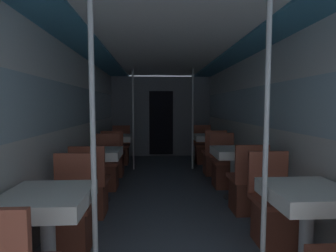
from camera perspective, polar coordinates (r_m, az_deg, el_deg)
wall_left at (r=4.01m, az=-19.82°, el=0.56°), size 0.05×8.51×2.14m
wall_right at (r=4.15m, az=18.87°, el=0.70°), size 0.05×8.51×2.14m
ceiling_panel at (r=3.93m, az=-0.15°, el=16.53°), size 2.71×8.51×0.07m
bulkhead_far at (r=7.10m, az=-1.51°, el=2.03°), size 2.66×0.09×2.14m
dining_table_left_0 at (r=2.17m, az=-24.84°, el=-15.67°), size 0.60×0.60×0.74m
chair_left_far_0 at (r=2.76m, az=-20.26°, el=-18.66°), size 0.41×0.41×0.89m
support_pole_left_0 at (r=1.96m, az=-15.98°, el=-4.18°), size 0.04×0.04×2.14m
dining_table_left_1 at (r=3.88m, az=-14.70°, el=-6.60°), size 0.60×0.60×0.74m
chair_left_near_1 at (r=3.46m, az=-16.42°, el=-13.83°), size 0.41×0.41×0.89m
chair_left_far_1 at (r=4.47m, az=-13.22°, el=-9.59°), size 0.41×0.41×0.89m
dining_table_left_2 at (r=5.67m, az=-10.98°, el=-3.09°), size 0.60×0.60×0.74m
chair_left_near_2 at (r=5.20m, az=-11.73°, el=-7.58°), size 0.41×0.41×0.89m
chair_left_far_2 at (r=6.25m, az=-10.26°, el=-5.55°), size 0.41×0.41×0.89m
support_pole_left_2 at (r=5.59m, az=-7.59°, el=1.41°), size 0.04×0.04×2.14m
dining_table_right_0 at (r=2.34m, az=28.09°, el=-14.29°), size 0.60×0.60×0.74m
chair_right_far_0 at (r=2.90m, az=22.09°, el=-17.58°), size 0.41×0.41×0.89m
support_pole_right_0 at (r=2.09m, az=20.51°, el=-3.79°), size 0.04×0.04×2.14m
dining_table_right_1 at (r=3.98m, az=14.19°, el=-6.32°), size 0.60×0.60×0.74m
chair_right_near_1 at (r=3.57m, az=16.71°, el=-13.26°), size 0.41×0.41×0.89m
chair_right_far_1 at (r=4.55m, az=12.08°, el=-9.31°), size 0.41×0.41×0.89m
dining_table_right_2 at (r=5.74m, az=8.73°, el=-2.98°), size 0.60×0.60×0.74m
chair_right_near_2 at (r=5.28m, az=9.89°, el=-7.38°), size 0.41×0.41×0.89m
chair_right_far_2 at (r=6.31m, az=7.69°, el=-5.42°), size 0.41×0.41×0.89m
support_pole_right_2 at (r=5.64m, az=5.40°, el=1.45°), size 0.04×0.04×2.14m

